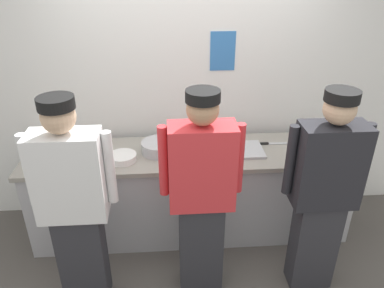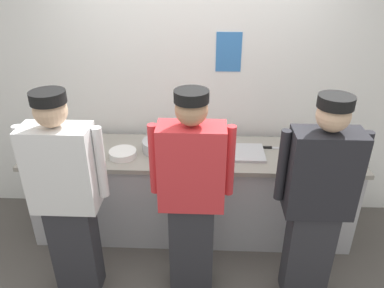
# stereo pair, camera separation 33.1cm
# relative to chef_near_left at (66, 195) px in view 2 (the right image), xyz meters

# --- Properties ---
(ground_plane) EXTENTS (9.00, 9.00, 0.00)m
(ground_plane) POSITION_rel_chef_near_left_xyz_m (0.89, 0.40, -0.92)
(ground_plane) COLOR #514C47
(wall_back) EXTENTS (4.72, 0.11, 2.82)m
(wall_back) POSITION_rel_chef_near_left_xyz_m (0.89, 1.23, 0.49)
(wall_back) COLOR white
(wall_back) RESTS_ON ground
(prep_counter) EXTENTS (3.01, 0.68, 0.88)m
(prep_counter) POSITION_rel_chef_near_left_xyz_m (0.89, 0.76, -0.48)
(prep_counter) COLOR #B2B2B7
(prep_counter) RESTS_ON ground
(chef_near_left) EXTENTS (0.62, 0.24, 1.72)m
(chef_near_left) POSITION_rel_chef_near_left_xyz_m (0.00, 0.00, 0.00)
(chef_near_left) COLOR #2D2D33
(chef_near_left) RESTS_ON ground
(chef_center) EXTENTS (0.62, 0.24, 1.72)m
(chef_center) POSITION_rel_chef_near_left_xyz_m (0.92, 0.07, -0.00)
(chef_center) COLOR #2D2D33
(chef_center) RESTS_ON ground
(chef_far_right) EXTENTS (0.62, 0.24, 1.71)m
(chef_far_right) POSITION_rel_chef_near_left_xyz_m (1.83, 0.02, -0.01)
(chef_far_right) COLOR #2D2D33
(chef_far_right) RESTS_ON ground
(plate_stack_front) EXTENTS (0.21, 0.21, 0.05)m
(plate_stack_front) POSITION_rel_chef_near_left_xyz_m (1.92, 0.82, -0.01)
(plate_stack_front) COLOR white
(plate_stack_front) RESTS_ON prep_counter
(plate_stack_rear) EXTENTS (0.24, 0.24, 0.06)m
(plate_stack_rear) POSITION_rel_chef_near_left_xyz_m (0.28, 0.65, -0.01)
(plate_stack_rear) COLOR white
(plate_stack_rear) RESTS_ON prep_counter
(mixing_bowl_steel) EXTENTS (0.31, 0.31, 0.10)m
(mixing_bowl_steel) POSITION_rel_chef_near_left_xyz_m (0.60, 0.78, 0.01)
(mixing_bowl_steel) COLOR #B7BABF
(mixing_bowl_steel) RESTS_ON prep_counter
(sheet_tray) EXTENTS (0.48, 0.33, 0.02)m
(sheet_tray) POSITION_rel_chef_near_left_xyz_m (1.30, 0.75, -0.03)
(sheet_tray) COLOR #B7BABF
(sheet_tray) RESTS_ON prep_counter
(squeeze_bottle_primary) EXTENTS (0.06, 0.06, 0.20)m
(squeeze_bottle_primary) POSITION_rel_chef_near_left_xyz_m (-0.22, 0.60, 0.06)
(squeeze_bottle_primary) COLOR red
(squeeze_bottle_primary) RESTS_ON prep_counter
(ramekin_yellow_sauce) EXTENTS (0.08, 0.08, 0.04)m
(ramekin_yellow_sauce) POSITION_rel_chef_near_left_xyz_m (-0.08, 0.86, -0.02)
(ramekin_yellow_sauce) COLOR white
(ramekin_yellow_sauce) RESTS_ON prep_counter
(ramekin_green_sauce) EXTENTS (0.10, 0.10, 0.04)m
(ramekin_green_sauce) POSITION_rel_chef_near_left_xyz_m (0.04, 0.59, -0.02)
(ramekin_green_sauce) COLOR white
(ramekin_green_sauce) RESTS_ON prep_counter
(deli_cup) EXTENTS (0.09, 0.09, 0.09)m
(deli_cup) POSITION_rel_chef_near_left_xyz_m (1.80, 0.64, 0.01)
(deli_cup) COLOR white
(deli_cup) RESTS_ON prep_counter
(chefs_knife) EXTENTS (0.28, 0.03, 0.02)m
(chefs_knife) POSITION_rel_chef_near_left_xyz_m (1.65, 0.87, -0.03)
(chefs_knife) COLOR #B7BABF
(chefs_knife) RESTS_ON prep_counter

